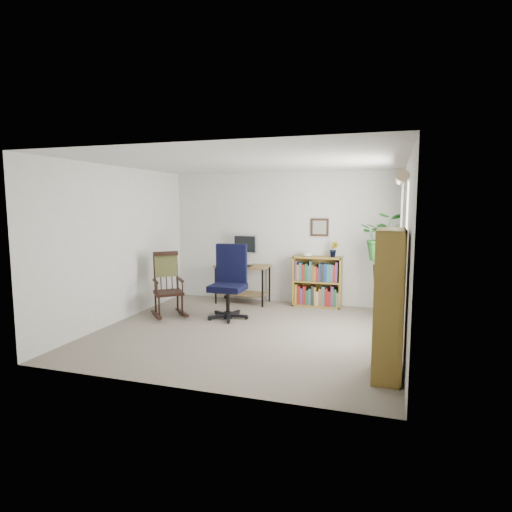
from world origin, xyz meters
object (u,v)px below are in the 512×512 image
(rocking_chair, at_px, (168,284))
(low_bookshelf, at_px, (317,282))
(desk, at_px, (243,284))
(tall_bookshelf, at_px, (389,304))
(office_chair, at_px, (228,282))

(rocking_chair, bearing_deg, low_bookshelf, -6.62)
(desk, bearing_deg, rocking_chair, -123.54)
(rocking_chair, bearing_deg, tall_bookshelf, -62.17)
(tall_bookshelf, bearing_deg, low_bookshelf, 113.14)
(rocking_chair, relative_size, low_bookshelf, 1.18)
(low_bookshelf, xyz_separation_m, tall_bookshelf, (1.22, -2.87, 0.33))
(desk, distance_m, low_bookshelf, 1.37)
(low_bookshelf, distance_m, tall_bookshelf, 3.13)
(desk, xyz_separation_m, office_chair, (0.14, -1.12, 0.25))
(office_chair, xyz_separation_m, rocking_chair, (-0.98, -0.15, -0.07))
(office_chair, distance_m, tall_bookshelf, 2.95)
(low_bookshelf, bearing_deg, desk, -174.97)
(desk, height_order, office_chair, office_chair)
(rocking_chair, height_order, tall_bookshelf, tall_bookshelf)
(office_chair, distance_m, low_bookshelf, 1.75)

